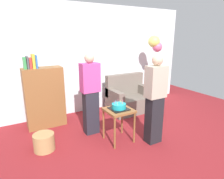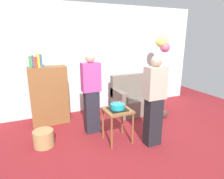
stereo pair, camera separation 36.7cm
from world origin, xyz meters
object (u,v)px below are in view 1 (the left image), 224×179
object	(u,v)px
wicker_basket	(44,142)
handbag	(158,112)
couch	(129,98)
person_blowing_candles	(90,94)
birthday_cake	(119,107)
balloon_bunch	(155,44)
bookshelf	(44,97)
person_holding_cake	(155,100)
side_table	(119,114)

from	to	relation	value
wicker_basket	handbag	size ratio (longest dim) A/B	1.29
couch	person_blowing_candles	bearing A→B (deg)	-155.24
birthday_cake	balloon_bunch	world-z (taller)	balloon_bunch
bookshelf	birthday_cake	bearing A→B (deg)	-51.98
couch	person_holding_cake	distance (m)	1.68
birthday_cake	handbag	size ratio (longest dim) A/B	1.14
side_table	handbag	xyz separation A→B (m)	(1.48, 0.51, -0.44)
couch	side_table	distance (m)	1.58
person_blowing_candles	bookshelf	bearing A→B (deg)	141.65
person_holding_cake	handbag	size ratio (longest dim) A/B	5.82
couch	bookshelf	size ratio (longest dim) A/B	0.69
birthday_cake	wicker_basket	size ratio (longest dim) A/B	0.89
couch	birthday_cake	xyz separation A→B (m)	(-1.04, -1.17, 0.35)
person_holding_cake	balloon_bunch	size ratio (longest dim) A/B	0.84
birthday_cake	wicker_basket	xyz separation A→B (m)	(-1.30, 0.37, -0.54)
person_blowing_candles	side_table	bearing A→B (deg)	-50.37
birthday_cake	side_table	bearing A→B (deg)	-43.41
side_table	wicker_basket	world-z (taller)	side_table
couch	side_table	bearing A→B (deg)	-131.58
bookshelf	wicker_basket	bearing A→B (deg)	-104.11
person_holding_cake	wicker_basket	world-z (taller)	person_holding_cake
side_table	person_holding_cake	world-z (taller)	person_holding_cake
person_blowing_candles	handbag	size ratio (longest dim) A/B	5.82
couch	person_blowing_candles	xyz separation A→B (m)	(-1.36, -0.63, 0.49)
wicker_basket	balloon_bunch	bearing A→B (deg)	13.94
couch	birthday_cake	distance (m)	1.61
side_table	balloon_bunch	xyz separation A→B (m)	(1.83, 1.15, 1.20)
couch	handbag	xyz separation A→B (m)	(0.44, -0.66, -0.24)
bookshelf	couch	bearing A→B (deg)	-4.73
birthday_cake	person_holding_cake	size ratio (longest dim) A/B	0.20
couch	bookshelf	bearing A→B (deg)	175.27
bookshelf	person_blowing_candles	world-z (taller)	person_blowing_candles
side_table	balloon_bunch	size ratio (longest dim) A/B	0.33
person_holding_cake	handbag	distance (m)	1.47
bookshelf	birthday_cake	size ratio (longest dim) A/B	4.95
person_holding_cake	birthday_cake	bearing A→B (deg)	-11.04
couch	balloon_bunch	distance (m)	1.60
person_blowing_candles	person_holding_cake	distance (m)	1.25
couch	handbag	world-z (taller)	couch
bookshelf	handbag	size ratio (longest dim) A/B	5.66
person_holding_cake	wicker_basket	size ratio (longest dim) A/B	4.53
balloon_bunch	bookshelf	bearing A→B (deg)	176.03
person_blowing_candles	wicker_basket	world-z (taller)	person_blowing_candles
balloon_bunch	handbag	bearing A→B (deg)	-118.69
side_table	balloon_bunch	world-z (taller)	balloon_bunch
person_blowing_candles	person_holding_cake	size ratio (longest dim) A/B	1.00
bookshelf	side_table	world-z (taller)	bookshelf
bookshelf	balloon_bunch	size ratio (longest dim) A/B	0.82
person_blowing_candles	person_holding_cake	bearing A→B (deg)	-37.17
bookshelf	birthday_cake	distance (m)	1.71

